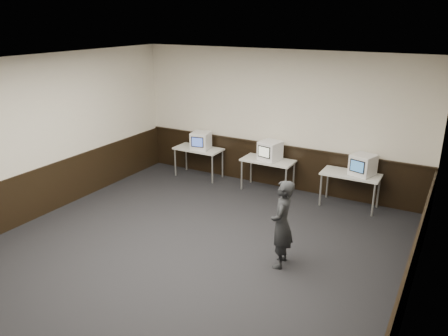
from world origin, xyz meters
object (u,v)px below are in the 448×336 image
(desk_left, at_px, (198,151))
(person, at_px, (282,224))
(emac_center, at_px, (270,151))
(desk_center, at_px, (268,163))
(emac_right, at_px, (363,165))
(emac_left, at_px, (201,141))
(desk_right, at_px, (351,177))

(desk_left, distance_m, person, 4.48)
(emac_center, bearing_deg, desk_left, -167.76)
(desk_center, bearing_deg, desk_left, 180.00)
(desk_center, xyz_separation_m, emac_right, (2.11, 0.03, 0.29))
(desk_left, distance_m, emac_right, 4.03)
(desk_left, distance_m, desk_center, 1.90)
(desk_left, bearing_deg, desk_center, 0.00)
(desk_left, bearing_deg, person, -40.20)
(person, bearing_deg, emac_left, -140.52)
(desk_right, bearing_deg, emac_center, 179.60)
(desk_left, xyz_separation_m, emac_center, (1.93, 0.01, 0.29))
(person, bearing_deg, desk_center, -162.08)
(desk_right, bearing_deg, desk_center, 180.00)
(emac_center, relative_size, person, 0.37)
(emac_left, distance_m, emac_right, 3.92)
(desk_right, xyz_separation_m, person, (-0.38, -2.89, 0.06))
(desk_left, bearing_deg, emac_right, 0.43)
(desk_center, distance_m, desk_right, 1.90)
(emac_right, bearing_deg, desk_left, -162.54)
(desk_left, xyz_separation_m, person, (3.42, -2.89, 0.06))
(desk_left, relative_size, desk_center, 1.00)
(desk_right, bearing_deg, emac_right, 8.03)
(desk_center, bearing_deg, emac_center, 20.73)
(desk_center, xyz_separation_m, emac_center, (0.03, 0.01, 0.29))
(emac_right, bearing_deg, desk_right, -154.94)
(emac_center, bearing_deg, emac_right, 12.34)
(desk_right, distance_m, emac_left, 3.72)
(desk_center, bearing_deg, emac_right, 0.82)
(emac_left, bearing_deg, emac_right, -9.00)
(emac_left, distance_m, person, 4.39)
(emac_center, height_order, emac_right, same)
(emac_left, height_order, emac_center, emac_center)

